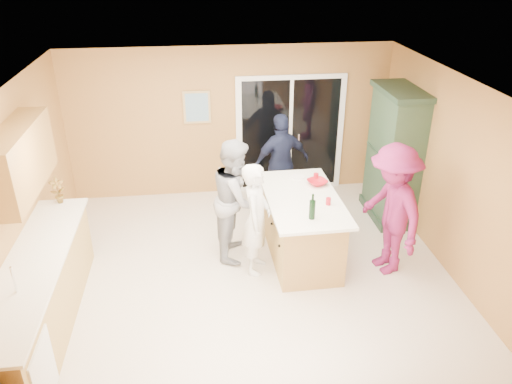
{
  "coord_description": "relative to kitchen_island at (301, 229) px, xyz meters",
  "views": [
    {
      "loc": [
        -0.57,
        -5.67,
        4.07
      ],
      "look_at": [
        0.15,
        0.1,
        1.15
      ],
      "focal_mm": 35.0,
      "sensor_mm": 36.0,
      "label": 1
    }
  ],
  "objects": [
    {
      "name": "floor",
      "position": [
        -0.81,
        -0.25,
        -0.45
      ],
      "size": [
        5.5,
        5.5,
        0.0
      ],
      "primitive_type": "plane",
      "color": "beige",
      "rests_on": "ground"
    },
    {
      "name": "ceiling",
      "position": [
        -0.81,
        -0.25,
        2.15
      ],
      "size": [
        5.5,
        5.0,
        0.1
      ],
      "primitive_type": "cube",
      "color": "white",
      "rests_on": "wall_back"
    },
    {
      "name": "wall_back",
      "position": [
        -0.81,
        2.25,
        0.85
      ],
      "size": [
        5.5,
        0.1,
        2.6
      ],
      "primitive_type": "cube",
      "color": "tan",
      "rests_on": "ground"
    },
    {
      "name": "wall_front",
      "position": [
        -0.81,
        -2.75,
        0.85
      ],
      "size": [
        5.5,
        0.1,
        2.6
      ],
      "primitive_type": "cube",
      "color": "tan",
      "rests_on": "ground"
    },
    {
      "name": "wall_left",
      "position": [
        -3.56,
        -0.25,
        0.85
      ],
      "size": [
        0.1,
        5.0,
        2.6
      ],
      "primitive_type": "cube",
      "color": "tan",
      "rests_on": "ground"
    },
    {
      "name": "wall_right",
      "position": [
        1.94,
        -0.25,
        0.85
      ],
      "size": [
        0.1,
        5.0,
        2.6
      ],
      "primitive_type": "cube",
      "color": "tan",
      "rests_on": "ground"
    },
    {
      "name": "left_cabinet_run",
      "position": [
        -3.26,
        -1.3,
        0.01
      ],
      "size": [
        0.65,
        3.05,
        1.24
      ],
      "color": "#AE8943",
      "rests_on": "floor"
    },
    {
      "name": "upper_cabinets",
      "position": [
        -3.39,
        -0.45,
        1.43
      ],
      "size": [
        0.35,
        1.6,
        0.75
      ],
      "primitive_type": "cube",
      "color": "#AE8943",
      "rests_on": "wall_left"
    },
    {
      "name": "sliding_door",
      "position": [
        0.24,
        2.22,
        0.6
      ],
      "size": [
        1.9,
        0.07,
        2.1
      ],
      "color": "white",
      "rests_on": "floor"
    },
    {
      "name": "framed_picture",
      "position": [
        -1.36,
        2.23,
        1.15
      ],
      "size": [
        0.46,
        0.04,
        0.56
      ],
      "color": "tan",
      "rests_on": "wall_back"
    },
    {
      "name": "kitchen_island",
      "position": [
        0.0,
        0.0,
        0.0
      ],
      "size": [
        1.02,
        1.84,
        0.96
      ],
      "rotation": [
        0.0,
        0.0,
        0.02
      ],
      "color": "#AE8943",
      "rests_on": "floor"
    },
    {
      "name": "green_hutch",
      "position": [
        1.68,
        1.02,
        0.59
      ],
      "size": [
        0.62,
        1.17,
        2.14
      ],
      "color": "#233928",
      "rests_on": "floor"
    },
    {
      "name": "woman_white",
      "position": [
        -0.67,
        -0.23,
        0.34
      ],
      "size": [
        0.53,
        0.66,
        1.58
      ],
      "primitive_type": "imported",
      "rotation": [
        0.0,
        0.0,
        1.27
      ],
      "color": "silver",
      "rests_on": "floor"
    },
    {
      "name": "woman_grey",
      "position": [
        -0.89,
        0.22,
        0.42
      ],
      "size": [
        0.82,
        0.96,
        1.74
      ],
      "primitive_type": "imported",
      "rotation": [
        0.0,
        0.0,
        1.37
      ],
      "color": "#A2A1A4",
      "rests_on": "floor"
    },
    {
      "name": "woman_navy",
      "position": [
        -0.04,
        1.49,
        0.38
      ],
      "size": [
        1.05,
        0.66,
        1.66
      ],
      "primitive_type": "imported",
      "rotation": [
        0.0,
        0.0,
        3.42
      ],
      "color": "#1B1E3D",
      "rests_on": "floor"
    },
    {
      "name": "woman_magenta",
      "position": [
        1.1,
        -0.43,
        0.47
      ],
      "size": [
        0.89,
        1.29,
        1.83
      ],
      "primitive_type": "imported",
      "rotation": [
        0.0,
        0.0,
        -1.38
      ],
      "color": "#811C4D",
      "rests_on": "floor"
    },
    {
      "name": "serving_bowl",
      "position": [
        0.29,
        0.37,
        0.54
      ],
      "size": [
        0.35,
        0.35,
        0.07
      ],
      "primitive_type": "imported",
      "rotation": [
        0.0,
        0.0,
        0.32
      ],
      "color": "#AF1320",
      "rests_on": "kitchen_island"
    },
    {
      "name": "tulip_vase",
      "position": [
        -3.26,
        0.28,
        0.67
      ],
      "size": [
        0.23,
        0.19,
        0.36
      ],
      "primitive_type": "imported",
      "rotation": [
        0.0,
        0.0,
        0.4
      ],
      "color": "#B52712",
      "rests_on": "left_cabinet_run"
    },
    {
      "name": "tumbler_near",
      "position": [
        0.29,
        -0.25,
        0.56
      ],
      "size": [
        0.08,
        0.08,
        0.1
      ],
      "primitive_type": "cylinder",
      "rotation": [
        0.0,
        0.0,
        0.17
      ],
      "color": "#AF1320",
      "rests_on": "kitchen_island"
    },
    {
      "name": "tumbler_far",
      "position": [
        0.3,
        0.51,
        0.56
      ],
      "size": [
        0.08,
        0.08,
        0.11
      ],
      "primitive_type": "cylinder",
      "rotation": [
        0.0,
        0.0,
        0.14
      ],
      "color": "#AF1320",
      "rests_on": "kitchen_island"
    },
    {
      "name": "wine_bottle",
      "position": [
        -0.01,
        -0.59,
        0.64
      ],
      "size": [
        0.08,
        0.08,
        0.34
      ],
      "rotation": [
        0.0,
        0.0,
        -0.34
      ],
      "color": "black",
      "rests_on": "kitchen_island"
    },
    {
      "name": "white_plate",
      "position": [
        0.06,
        0.64,
        0.51
      ],
      "size": [
        0.27,
        0.27,
        0.01
      ],
      "primitive_type": "cylinder",
      "rotation": [
        0.0,
        0.0,
        0.41
      ],
      "color": "white",
      "rests_on": "kitchen_island"
    }
  ]
}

